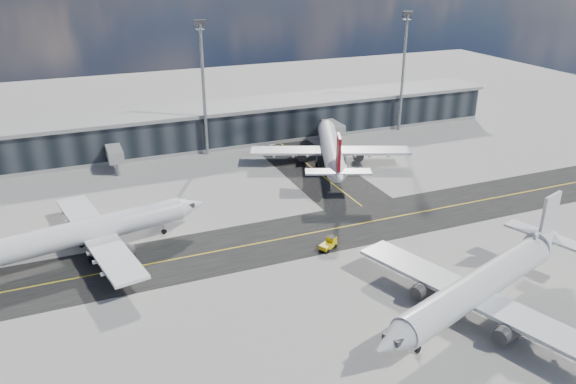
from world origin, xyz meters
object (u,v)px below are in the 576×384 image
airliner_af (86,232)px  airliner_near (481,285)px  airliner_redtail (331,149)px  baggage_tug (329,243)px  service_van (273,148)px

airliner_af → airliner_near: bearing=41.4°
airliner_af → airliner_near: 55.30m
airliner_redtail → baggage_tug: 36.23m
baggage_tug → service_van: size_ratio=0.54×
airliner_redtail → airliner_near: (-6.22, -53.78, -0.09)m
airliner_af → airliner_redtail: 53.82m
service_van → airliner_af: bearing=-158.6°
airliner_af → service_van: (42.11, 33.52, -2.82)m
airliner_af → airliner_redtail: size_ratio=0.98×
baggage_tug → service_van: bearing=140.3°
baggage_tug → service_van: 46.54m
baggage_tug → service_van: (8.41, 45.77, -0.09)m
airliner_redtail → airliner_near: airliner_redtail is taller
airliner_near → baggage_tug: bearing=6.8°
airliner_redtail → baggage_tug: airliner_redtail is taller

